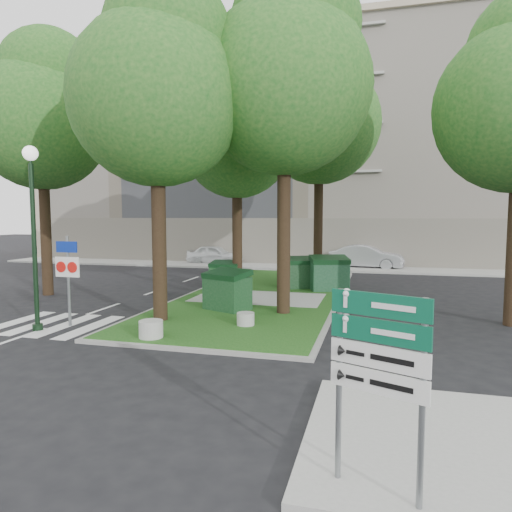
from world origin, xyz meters
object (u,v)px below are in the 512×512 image
(dumpster_d, at_px, (329,273))
(bollard_left, at_px, (151,329))
(traffic_sign_pole, at_px, (68,269))
(car_white, at_px, (215,255))
(street_lamp, at_px, (33,216))
(litter_bin, at_px, (334,281))
(tree_median_near_right, at_px, (288,71))
(tree_median_near_left, at_px, (160,83))
(dumpster_a, at_px, (225,275))
(bollard_right, at_px, (246,319))
(tree_median_mid, at_px, (239,132))
(dumpster_b, at_px, (227,290))
(bollard_mid, at_px, (219,300))
(tree_median_far, at_px, (322,111))
(car_silver, at_px, (366,257))
(dumpster_c, at_px, (299,273))
(tree_street_left, at_px, (44,111))
(directional_sign, at_px, (379,361))

(dumpster_d, height_order, bollard_left, dumpster_d)
(traffic_sign_pole, distance_m, car_white, 18.18)
(street_lamp, bearing_deg, dumpster_d, 49.43)
(litter_bin, xyz_separation_m, traffic_sign_pole, (-7.19, -8.27, 1.24))
(tree_median_near_right, distance_m, litter_bin, 9.15)
(bollard_left, distance_m, street_lamp, 4.86)
(tree_median_near_left, bearing_deg, traffic_sign_pole, -156.82)
(tree_median_near_right, xyz_separation_m, bollard_left, (-2.86, -4.06, -7.64))
(tree_median_near_right, relative_size, dumpster_a, 8.67)
(bollard_right, bearing_deg, tree_median_near_right, 68.57)
(tree_median_mid, relative_size, dumpster_b, 5.58)
(dumpster_a, relative_size, litter_bin, 1.66)
(tree_median_near_right, relative_size, bollard_mid, 20.24)
(tree_median_mid, xyz_separation_m, bollard_right, (2.18, -6.58, -6.67))
(tree_median_far, xyz_separation_m, bollard_right, (-1.02, -9.58, -8.01))
(tree_median_near_left, relative_size, bollard_left, 16.57)
(bollard_mid, height_order, litter_bin, litter_bin)
(car_silver, bearing_deg, dumpster_c, 171.68)
(tree_median_far, distance_m, car_white, 13.43)
(dumpster_d, relative_size, litter_bin, 2.39)
(tree_median_near_right, xyz_separation_m, car_white, (-7.95, 14.94, -7.32))
(dumpster_d, height_order, car_white, dumpster_d)
(dumpster_b, bearing_deg, tree_median_mid, 124.81)
(tree_median_far, bearing_deg, tree_street_left, -150.72)
(directional_sign, xyz_separation_m, car_white, (-10.89, 24.50, -1.01))
(tree_street_left, xyz_separation_m, car_white, (2.55, 13.44, -6.98))
(traffic_sign_pole, distance_m, car_silver, 19.92)
(dumpster_c, bearing_deg, bollard_mid, -137.25)
(tree_street_left, xyz_separation_m, dumpster_c, (10.03, 3.90, -6.86))
(dumpster_d, distance_m, street_lamp, 11.92)
(tree_median_near_right, bearing_deg, bollard_left, -125.18)
(directional_sign, relative_size, car_silver, 0.51)
(dumpster_d, distance_m, bollard_left, 9.88)
(litter_bin, xyz_separation_m, street_lamp, (-7.78, -8.96, 2.83))
(tree_median_mid, xyz_separation_m, bollard_mid, (0.47, -4.06, -6.66))
(bollard_right, bearing_deg, car_white, 112.73)
(tree_median_near_right, distance_m, dumpster_d, 8.80)
(bollard_left, height_order, litter_bin, litter_bin)
(dumpster_b, relative_size, car_white, 0.46)
(tree_median_near_left, height_order, dumpster_d, tree_median_near_left)
(bollard_right, relative_size, car_white, 0.13)
(dumpster_a, bearing_deg, bollard_left, -84.26)
(dumpster_c, relative_size, bollard_right, 3.48)
(tree_median_near_right, relative_size, litter_bin, 14.36)
(bollard_right, height_order, directional_sign, directional_sign)
(tree_street_left, distance_m, dumpster_a, 10.19)
(tree_median_near_left, xyz_separation_m, dumpster_a, (-0.17, 6.51, -6.61))
(dumpster_d, distance_m, car_silver, 9.97)
(dumpster_b, bearing_deg, dumpster_a, 132.63)
(car_white, bearing_deg, dumpster_c, -141.82)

